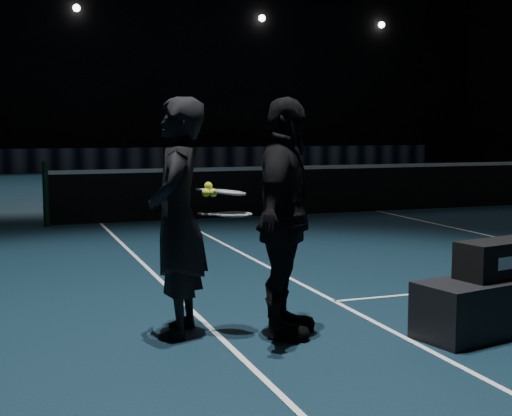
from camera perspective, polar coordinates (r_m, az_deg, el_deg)
The scene contains 15 objects.
floor at distance 14.43m, azimuth 9.88°, elevation -0.30°, with size 36.00×36.00×0.00m, color black.
wall_back at distance 31.45m, azimuth -6.68°, elevation 12.46°, with size 30.00×30.00×0.00m, color black.
court_lines at distance 14.43m, azimuth 9.88°, elevation -0.28°, with size 10.98×23.78×0.01m, color white, non-canonical shape.
net_post_left at distance 12.53m, azimuth -16.47°, elevation 1.06°, with size 0.10×0.10×1.10m, color black.
net_mesh at distance 14.38m, azimuth 9.92°, elevation 1.48°, with size 12.80×0.02×0.86m, color black.
net_tape at distance 14.35m, azimuth 9.95°, elevation 3.33°, with size 12.80×0.03×0.07m, color white.
sponsor_backdrop at distance 28.87m, azimuth -5.44°, elevation 3.97°, with size 22.00×0.15×0.90m, color black.
fixtures_far at distance 31.45m, azimuth -6.63°, elevation 15.22°, with size 20.00×0.30×0.30m, color white, non-canonical shape.
player_bench at distance 6.21m, azimuth 18.79°, elevation -7.29°, with size 1.51×0.50×0.45m, color black.
racket_bag at distance 6.14m, azimuth 18.91°, elevation -3.86°, with size 0.75×0.32×0.30m, color black.
player_a at distance 5.70m, azimuth -6.31°, elevation -0.77°, with size 0.70×0.46×1.91m, color black.
player_b at distance 5.64m, azimuth 2.28°, elevation -0.81°, with size 1.12×0.47×1.91m, color black.
racket_lower at distance 5.65m, azimuth -1.78°, elevation -0.51°, with size 0.68×0.22×0.03m, color black, non-canonical shape.
racket_upper at distance 5.67m, azimuth -2.27°, elevation 1.27°, with size 0.68×0.22×0.03m, color black, non-canonical shape.
tennis_balls at distance 5.65m, azimuth -3.76°, elevation 1.39°, with size 0.12×0.10×0.12m, color gold, non-canonical shape.
Camera 1 is at (-7.07, -12.46, 1.66)m, focal length 50.00 mm.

